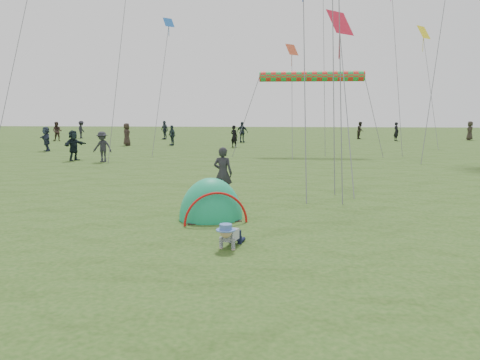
{
  "coord_description": "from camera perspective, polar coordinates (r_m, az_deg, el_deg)",
  "views": [
    {
      "loc": [
        0.44,
        -8.61,
        2.73
      ],
      "look_at": [
        -0.52,
        2.93,
        1.0
      ],
      "focal_mm": 35.0,
      "sensor_mm": 36.0,
      "label": 1
    }
  ],
  "objects": [
    {
      "name": "rainbow_tube_kite",
      "position": [
        29.5,
        8.71,
        12.39
      ],
      "size": [
        6.34,
        0.64,
        0.64
      ],
      "primitive_type": "cylinder",
      "rotation": [
        0.0,
        1.57,
        0.0
      ],
      "color": "red"
    },
    {
      "name": "crowd_person_8",
      "position": [
        37.19,
        -8.3,
        5.42
      ],
      "size": [
        0.91,
        0.95,
        1.58
      ],
      "primitive_type": "imported",
      "rotation": [
        0.0,
        0.0,
        5.45
      ],
      "color": "#243339",
      "rests_on": "ground"
    },
    {
      "name": "crawling_toddler",
      "position": [
        9.41,
        -1.28,
        -6.65
      ],
      "size": [
        0.67,
        0.81,
        0.54
      ],
      "primitive_type": null,
      "rotation": [
        0.0,
        0.0,
        -0.28
      ],
      "color": "black",
      "rests_on": "ground"
    },
    {
      "name": "diamond_kite_2",
      "position": [
        40.16,
        21.48,
        16.42
      ],
      "size": [
        1.24,
        1.24,
        1.01
      ],
      "primitive_type": "plane",
      "rotation": [
        1.05,
        0.0,
        0.79
      ],
      "color": "yellow"
    },
    {
      "name": "crowd_person_10",
      "position": [
        48.24,
        26.22,
        5.41
      ],
      "size": [
        0.85,
        1.0,
        1.74
      ],
      "primitive_type": "imported",
      "rotation": [
        0.0,
        0.0,
        4.3
      ],
      "color": "#2E2821",
      "rests_on": "ground"
    },
    {
      "name": "diamond_kite_0",
      "position": [
        20.0,
        12.1,
        18.25
      ],
      "size": [
        1.19,
        1.19,
        0.97
      ],
      "primitive_type": "plane",
      "rotation": [
        1.05,
        0.0,
        0.79
      ],
      "color": "red"
    },
    {
      "name": "popup_tent",
      "position": [
        11.95,
        -3.56,
        -4.73
      ],
      "size": [
        1.99,
        1.82,
        2.1
      ],
      "primitive_type": "ellipsoid",
      "rotation": [
        0.0,
        0.0,
        0.36
      ],
      "color": "#15A05D",
      "rests_on": "ground"
    },
    {
      "name": "crowd_person_1",
      "position": [
        46.72,
        14.46,
        5.89
      ],
      "size": [
        0.91,
        0.99,
        1.65
      ],
      "primitive_type": "imported",
      "rotation": [
        0.0,
        0.0,
        1.12
      ],
      "color": "black",
      "rests_on": "ground"
    },
    {
      "name": "crowd_person_4",
      "position": [
        37.55,
        -13.64,
        5.42
      ],
      "size": [
        0.7,
        0.94,
        1.75
      ],
      "primitive_type": "imported",
      "rotation": [
        0.0,
        0.0,
        1.75
      ],
      "color": "#2F241F",
      "rests_on": "ground"
    },
    {
      "name": "diamond_kite_10",
      "position": [
        33.23,
        -8.69,
        18.46
      ],
      "size": [
        0.74,
        0.74,
        0.61
      ],
      "primitive_type": "plane",
      "rotation": [
        1.05,
        0.0,
        0.79
      ],
      "color": "blue"
    },
    {
      "name": "crowd_person_2",
      "position": [
        45.28,
        -9.19,
        6.04
      ],
      "size": [
        1.06,
        1.0,
        1.76
      ],
      "primitive_type": "imported",
      "rotation": [
        0.0,
        0.0,
        5.56
      ],
      "color": "#2A343F",
      "rests_on": "ground"
    },
    {
      "name": "crowd_person_15",
      "position": [
        25.97,
        -16.42,
        3.91
      ],
      "size": [
        1.12,
        0.74,
        1.62
      ],
      "primitive_type": "imported",
      "rotation": [
        0.0,
        0.0,
        6.15
      ],
      "color": "#26272E",
      "rests_on": "ground"
    },
    {
      "name": "crowd_person_14",
      "position": [
        40.16,
        0.28,
        5.85
      ],
      "size": [
        1.12,
        0.76,
        1.76
      ],
      "primitive_type": "imported",
      "rotation": [
        0.0,
        0.0,
        2.79
      ],
      "color": "#1D2831",
      "rests_on": "ground"
    },
    {
      "name": "crowd_person_6",
      "position": [
        34.81,
        -0.73,
        5.34
      ],
      "size": [
        0.71,
        0.66,
        1.63
      ],
      "primitive_type": "imported",
      "rotation": [
        0.0,
        0.0,
        2.54
      ],
      "color": "black",
      "rests_on": "ground"
    },
    {
      "name": "crowd_person_3",
      "position": [
        48.77,
        -18.77,
        5.84
      ],
      "size": [
        0.71,
        1.15,
        1.72
      ],
      "primitive_type": "imported",
      "rotation": [
        0.0,
        0.0,
        1.64
      ],
      "color": "black",
      "rests_on": "ground"
    },
    {
      "name": "crowd_person_7",
      "position": [
        45.43,
        -21.39,
        5.55
      ],
      "size": [
        0.92,
        0.76,
        1.72
      ],
      "primitive_type": "imported",
      "rotation": [
        0.0,
        0.0,
        0.14
      ],
      "color": "#392725",
      "rests_on": "ground"
    },
    {
      "name": "crowd_person_5",
      "position": [
        27.16,
        -19.63,
        3.99
      ],
      "size": [
        0.97,
        1.62,
        1.66
      ],
      "primitive_type": "imported",
      "rotation": [
        0.0,
        0.0,
        1.24
      ],
      "color": "black",
      "rests_on": "ground"
    },
    {
      "name": "crowd_person_11",
      "position": [
        34.09,
        -22.54,
        4.65
      ],
      "size": [
        1.37,
        1.48,
        1.65
      ],
      "primitive_type": "imported",
      "rotation": [
        0.0,
        0.0,
        5.43
      ],
      "color": "#283248",
      "rests_on": "ground"
    },
    {
      "name": "ground",
      "position": [
        9.04,
        1.78,
        -9.07
      ],
      "size": [
        140.0,
        140.0,
        0.0
      ],
      "primitive_type": "plane",
      "color": "#224713"
    },
    {
      "name": "standing_adult",
      "position": [
        14.4,
        -2.1,
        0.83
      ],
      "size": [
        0.65,
        0.49,
        1.62
      ],
      "primitive_type": "imported",
      "rotation": [
        0.0,
        0.0,
        2.95
      ],
      "color": "#25242A",
      "rests_on": "ground"
    },
    {
      "name": "crowd_person_12",
      "position": [
        44.68,
        18.51,
        5.63
      ],
      "size": [
        0.54,
        0.69,
        1.68
      ],
      "primitive_type": "imported",
      "rotation": [
        0.0,
        0.0,
        1.81
      ],
      "color": "black",
      "rests_on": "ground"
    },
    {
      "name": "diamond_kite_6",
      "position": [
        31.33,
        6.35,
        15.52
      ],
      "size": [
        0.88,
        0.88,
        0.72
      ],
      "primitive_type": "plane",
      "rotation": [
        1.05,
        0.0,
        0.79
      ],
      "color": "#CA4B28"
    }
  ]
}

